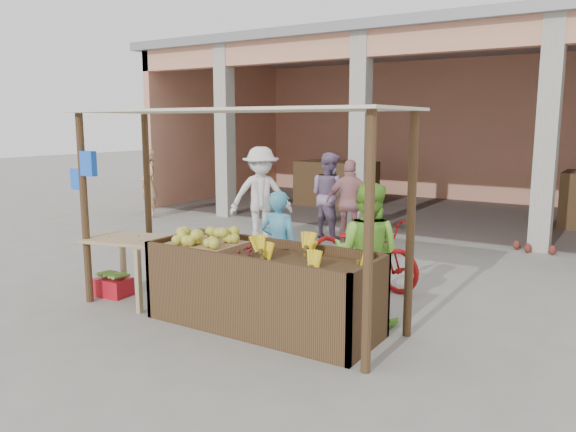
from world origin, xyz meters
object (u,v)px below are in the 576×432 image
Objects in this scene: fruit_stall at (262,292)px; motorcycle at (363,250)px; side_table at (129,248)px; vendor_blue at (279,243)px; red_crate at (113,287)px; vendor_green at (367,250)px.

motorcycle is at bearing 83.35° from fruit_stall.
vendor_blue is at bearing 17.47° from side_table.
red_crate is at bearing -176.98° from fruit_stall.
vendor_blue is at bearing 111.50° from fruit_stall.
fruit_stall is 1.55× the size of vendor_green.
vendor_blue is 1.24m from vendor_green.
side_table is at bearing -176.07° from fruit_stall.
motorcycle is at bearing -117.83° from vendor_blue.
red_crate is at bearing 142.08° from motorcycle.
red_crate is 0.27× the size of vendor_green.
fruit_stall is 0.98m from vendor_blue.
red_crate is 0.24× the size of motorcycle.
side_table is at bearing 9.12° from vendor_green.
motorcycle is at bearing 35.44° from red_crate.
side_table is at bearing -7.36° from red_crate.
vendor_blue is (1.97, 0.97, 0.64)m from red_crate.
fruit_stall is 2.10m from motorcycle.
vendor_green is at bearing 3.27° from side_table.
vendor_green is (0.90, 0.75, 0.44)m from fruit_stall.
vendor_green is (2.84, 0.88, 0.16)m from side_table.
side_table is 0.61× the size of motorcycle.
motorcycle is at bearing 31.47° from side_table.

